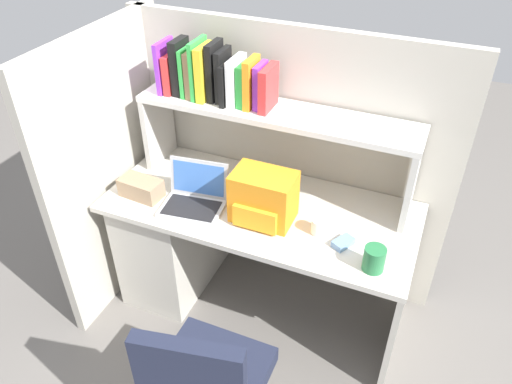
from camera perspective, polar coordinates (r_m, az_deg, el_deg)
ground_plane at (r=3.06m, az=0.37°, el=-12.46°), size 8.00×8.00×0.00m
desk at (r=2.90m, az=-6.75°, el=-4.82°), size 1.60×0.70×0.73m
cubicle_partition_rear at (r=2.82m, az=3.40°, el=3.52°), size 1.84×0.05×1.55m
cubicle_partition_left at (r=2.87m, az=-15.88°, el=2.68°), size 0.05×1.06×1.55m
overhead_hutch at (r=2.52m, az=2.23°, el=7.38°), size 1.44×0.28×0.45m
reference_books_on_shelf at (r=2.54m, az=-4.74°, el=13.14°), size 0.60×0.18×0.30m
laptop at (r=2.55m, az=-7.03°, el=-0.58°), size 0.34×0.29×0.22m
backpack at (r=2.40m, az=0.81°, el=-0.68°), size 0.30×0.22×0.26m
computer_mouse at (r=2.35m, az=9.96°, el=-5.73°), size 0.10×0.12×0.03m
paper_cup at (r=2.38m, az=7.25°, el=-3.92°), size 0.08×0.08×0.08m
tissue_box at (r=2.66m, az=-13.02°, el=0.46°), size 0.23×0.14×0.10m
snack_canister at (r=2.23m, az=13.38°, el=-7.46°), size 0.10×0.10×0.12m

